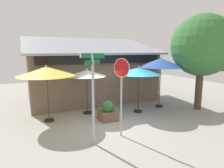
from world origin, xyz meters
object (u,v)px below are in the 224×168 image
patio_umbrella_mustard_left (46,72)px  patio_umbrella_ivory_center (87,74)px  sidewalk_planter (108,112)px  stop_sign (121,84)px  patio_umbrella_teal_right (139,71)px  shade_tree (206,47)px  patio_umbrella_royal_blue_far_right (161,63)px  street_sign_post (93,90)px

patio_umbrella_mustard_left → patio_umbrella_ivory_center: size_ratio=1.10×
patio_umbrella_mustard_left → sidewalk_planter: size_ratio=2.76×
stop_sign → patio_umbrella_teal_right: stop_sign is taller
patio_umbrella_teal_right → patio_umbrella_mustard_left: bearing=173.0°
patio_umbrella_mustard_left → patio_umbrella_teal_right: bearing=-7.0°
patio_umbrella_teal_right → stop_sign: bearing=-134.0°
shade_tree → sidewalk_planter: 6.29m
patio_umbrella_ivory_center → patio_umbrella_royal_blue_far_right: size_ratio=0.82×
patio_umbrella_teal_right → street_sign_post: bearing=-143.8°
street_sign_post → shade_tree: 7.18m
stop_sign → patio_umbrella_teal_right: size_ratio=1.21×
patio_umbrella_teal_right → shade_tree: shade_tree is taller
street_sign_post → patio_umbrella_mustard_left: 3.23m
patio_umbrella_ivory_center → patio_umbrella_royal_blue_far_right: 4.24m
stop_sign → sidewalk_planter: size_ratio=3.15×
street_sign_post → patio_umbrella_mustard_left: street_sign_post is taller
street_sign_post → shade_tree: bearing=11.8°
street_sign_post → patio_umbrella_royal_blue_far_right: size_ratio=1.10×
patio_umbrella_ivory_center → sidewalk_planter: bearing=-66.6°
patio_umbrella_royal_blue_far_right → patio_umbrella_ivory_center: bearing=172.4°
street_sign_post → patio_umbrella_teal_right: bearing=36.2°
patio_umbrella_mustard_left → patio_umbrella_ivory_center: (1.97, 0.35, -0.22)m
stop_sign → shade_tree: bearing=12.3°
street_sign_post → patio_umbrella_royal_blue_far_right: (5.00, 2.79, 0.62)m
street_sign_post → shade_tree: size_ratio=0.62×
patio_umbrella_ivory_center → street_sign_post: bearing=-103.8°
street_sign_post → patio_umbrella_mustard_left: (-1.15, 2.99, 0.38)m
patio_umbrella_ivory_center → sidewalk_planter: patio_umbrella_ivory_center is taller
patio_umbrella_mustard_left → patio_umbrella_teal_right: (4.49, -0.55, -0.12)m
patio_umbrella_royal_blue_far_right → shade_tree: shade_tree is taller
stop_sign → patio_umbrella_mustard_left: (-2.33, 2.79, 0.28)m
stop_sign → patio_umbrella_mustard_left: 3.65m
sidewalk_planter → patio_umbrella_royal_blue_far_right: bearing=12.2°
shade_tree → sidewalk_planter: shade_tree is taller
patio_umbrella_royal_blue_far_right → shade_tree: bearing=-35.8°
stop_sign → shade_tree: 6.00m
patio_umbrella_ivory_center → sidewalk_planter: 2.24m
street_sign_post → patio_umbrella_teal_right: 4.14m
sidewalk_planter → stop_sign: bearing=-97.0°
patio_umbrella_teal_right → sidewalk_planter: (-1.94, -0.43, -1.80)m
shade_tree → sidewalk_planter: (-5.48, 0.57, -3.03)m
street_sign_post → patio_umbrella_teal_right: size_ratio=1.29×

